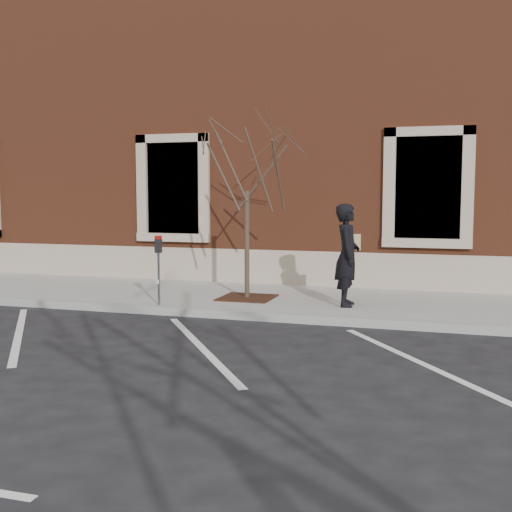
% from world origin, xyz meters
% --- Properties ---
extents(ground, '(120.00, 120.00, 0.00)m').
position_xyz_m(ground, '(0.00, 0.00, 0.00)').
color(ground, '#28282B').
rests_on(ground, ground).
extents(sidewalk_near, '(40.00, 3.50, 0.15)m').
position_xyz_m(sidewalk_near, '(0.00, 1.75, 0.07)').
color(sidewalk_near, '#B9B5AE').
rests_on(sidewalk_near, ground).
extents(curb_near, '(40.00, 0.12, 0.15)m').
position_xyz_m(curb_near, '(0.00, -0.05, 0.07)').
color(curb_near, '#9E9E99').
rests_on(curb_near, ground).
extents(parking_stripes, '(28.00, 4.40, 0.01)m').
position_xyz_m(parking_stripes, '(0.00, -2.20, 0.00)').
color(parking_stripes, silver).
rests_on(parking_stripes, ground).
extents(building_civic, '(40.00, 8.62, 8.00)m').
position_xyz_m(building_civic, '(0.00, 7.74, 4.00)').
color(building_civic, brown).
rests_on(building_civic, ground).
extents(man, '(0.54, 0.76, 1.94)m').
position_xyz_m(man, '(1.65, 1.10, 1.12)').
color(man, black).
rests_on(man, sidewalk_near).
extents(parking_meter, '(0.12, 0.09, 1.33)m').
position_xyz_m(parking_meter, '(-1.79, 0.12, 1.07)').
color(parking_meter, '#595B60').
rests_on(parking_meter, sidewalk_near).
extents(tree_grate, '(1.06, 1.06, 0.03)m').
position_xyz_m(tree_grate, '(-0.43, 1.37, 0.16)').
color(tree_grate, '#391A12').
rests_on(tree_grate, sidewalk_near).
extents(sapling, '(2.38, 2.38, 3.96)m').
position_xyz_m(sapling, '(-0.43, 1.37, 2.92)').
color(sapling, '#48352C').
rests_on(sapling, sidewalk_near).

